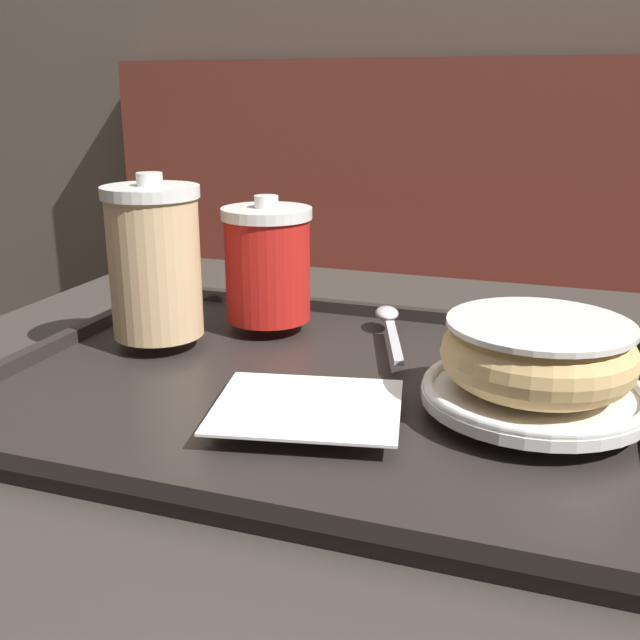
{
  "coord_description": "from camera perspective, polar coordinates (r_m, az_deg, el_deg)",
  "views": [
    {
      "loc": [
        0.16,
        -0.52,
        0.94
      ],
      "look_at": [
        -0.02,
        -0.0,
        0.77
      ],
      "focal_mm": 42.0,
      "sensor_mm": 36.0,
      "label": 1
    }
  ],
  "objects": [
    {
      "name": "coffee_cup_rear",
      "position": [
        0.7,
        -4.02,
        4.34
      ],
      "size": [
        0.08,
        0.08,
        0.12
      ],
      "color": "red",
      "rests_on": "serving_tray"
    },
    {
      "name": "serving_tray",
      "position": [
        0.59,
        0.0,
        -5.26
      ],
      "size": [
        0.5,
        0.39,
        0.02
      ],
      "color": "#282321",
      "rests_on": "cafe_table"
    },
    {
      "name": "napkin_paper",
      "position": [
        0.52,
        -0.66,
        -6.62
      ],
      "size": [
        0.15,
        0.13,
        0.0
      ],
      "rotation": [
        0.0,
        0.0,
        0.2
      ],
      "color": "white",
      "rests_on": "serving_tray"
    },
    {
      "name": "cafe_table",
      "position": [
        0.68,
        1.47,
        -19.87
      ],
      "size": [
        0.83,
        0.84,
        0.71
      ],
      "color": "#38332D",
      "rests_on": "ground_plane"
    },
    {
      "name": "spoon",
      "position": [
        0.69,
        5.37,
        -0.06
      ],
      "size": [
        0.06,
        0.14,
        0.01
      ],
      "rotation": [
        0.0,
        0.0,
        1.88
      ],
      "color": "silver",
      "rests_on": "serving_tray"
    },
    {
      "name": "booth_bench",
      "position": [
        1.53,
        11.82,
        -7.32
      ],
      "size": [
        1.68,
        0.44,
        1.0
      ],
      "color": "brown",
      "rests_on": "ground_plane"
    },
    {
      "name": "donut_chocolate_glazed",
      "position": [
        0.53,
        16.25,
        -2.39
      ],
      "size": [
        0.13,
        0.13,
        0.04
      ],
      "color": "#DBB270",
      "rests_on": "plate_with_chocolate_donut"
    },
    {
      "name": "plate_with_chocolate_donut",
      "position": [
        0.54,
        15.99,
        -5.33
      ],
      "size": [
        0.16,
        0.16,
        0.01
      ],
      "color": "white",
      "rests_on": "serving_tray"
    },
    {
      "name": "coffee_cup_front",
      "position": [
        0.67,
        -12.47,
        4.42
      ],
      "size": [
        0.08,
        0.08,
        0.14
      ],
      "color": "#E0B784",
      "rests_on": "serving_tray"
    }
  ]
}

